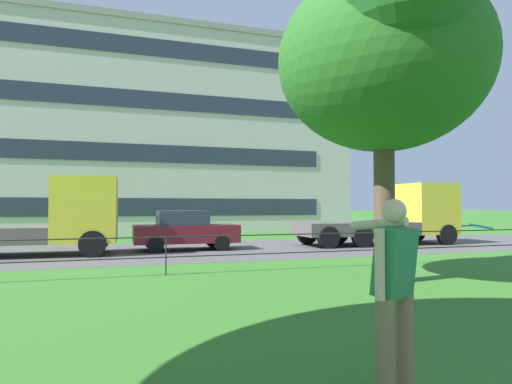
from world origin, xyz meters
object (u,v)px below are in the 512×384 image
object	(u,v)px
flatbed_truck_far_left	(41,220)
apartment_building_background	(103,134)
tree_small_lawn	(389,52)
frisbee	(481,227)
person_thrower	(393,290)
flatbed_truck_right	(397,217)
car_maroon_center	(185,230)

from	to	relation	value
flatbed_truck_far_left	apartment_building_background	bearing A→B (deg)	84.24
tree_small_lawn	frisbee	bearing A→B (deg)	-112.20
frisbee	flatbed_truck_far_left	distance (m)	14.32
person_thrower	flatbed_truck_far_left	size ratio (longest dim) A/B	0.24
tree_small_lawn	flatbed_truck_right	distance (m)	11.38
car_maroon_center	frisbee	bearing A→B (deg)	-83.36
frisbee	flatbed_truck_right	size ratio (longest dim) A/B	0.05
car_maroon_center	person_thrower	bearing A→B (deg)	-91.18
flatbed_truck_far_left	flatbed_truck_right	distance (m)	14.70
car_maroon_center	apartment_building_background	distance (m)	17.28
car_maroon_center	apartment_building_background	xyz separation A→B (m)	(-3.45, 15.82, 6.06)
person_thrower	flatbed_truck_right	size ratio (longest dim) A/B	0.24
flatbed_truck_far_left	car_maroon_center	size ratio (longest dim) A/B	1.85
apartment_building_background	tree_small_lawn	bearing A→B (deg)	-74.69
tree_small_lawn	flatbed_truck_far_left	distance (m)	12.51
tree_small_lawn	flatbed_truck_right	xyz separation A→B (m)	(6.33, 8.55, -4.03)
frisbee	person_thrower	bearing A→B (deg)	-156.00
flatbed_truck_right	apartment_building_background	xyz separation A→B (m)	(-13.06, 16.04, 5.62)
frisbee	apartment_building_background	xyz separation A→B (m)	(-4.97, 28.90, 5.36)
flatbed_truck_right	person_thrower	bearing A→B (deg)	-125.92
person_thrower	car_maroon_center	size ratio (longest dim) A/B	0.45
tree_small_lawn	person_thrower	distance (m)	7.57
car_maroon_center	tree_small_lawn	bearing A→B (deg)	-69.47
person_thrower	flatbed_truck_far_left	bearing A→B (deg)	109.54
person_thrower	tree_small_lawn	bearing A→B (deg)	55.12
frisbee	car_maroon_center	distance (m)	13.20
person_thrower	apartment_building_background	distance (m)	30.45
flatbed_truck_right	apartment_building_background	size ratio (longest dim) A/B	0.22
person_thrower	flatbed_truck_right	bearing A→B (deg)	54.08
tree_small_lawn	apartment_building_background	distance (m)	25.54
tree_small_lawn	flatbed_truck_far_left	xyz separation A→B (m)	(-8.37, 8.39, -4.03)
person_thrower	car_maroon_center	xyz separation A→B (m)	(0.29, 13.89, -0.19)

